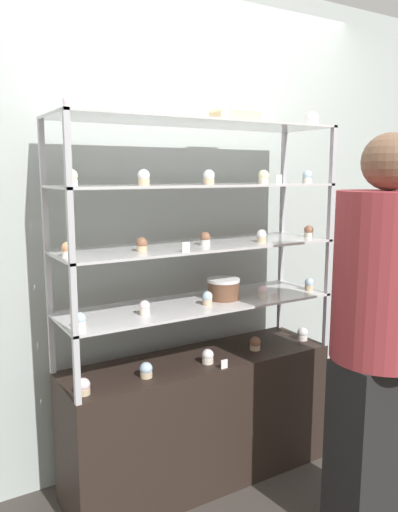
% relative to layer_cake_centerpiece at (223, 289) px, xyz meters
% --- Properties ---
extents(ground_plane, '(20.00, 20.00, 0.00)m').
position_rel_layer_cake_centerpiece_xyz_m(ground_plane, '(-0.14, 0.01, -1.00)').
color(ground_plane, '#38332D').
extents(back_wall, '(8.00, 0.05, 2.60)m').
position_rel_layer_cake_centerpiece_xyz_m(back_wall, '(-0.14, 0.36, 0.30)').
color(back_wall, '#A8B2AD').
rests_on(back_wall, ground_plane).
extents(display_base, '(1.38, 0.40, 0.66)m').
position_rel_layer_cake_centerpiece_xyz_m(display_base, '(-0.14, 0.01, -0.67)').
color(display_base, black).
rests_on(display_base, ground_plane).
extents(display_riser_lower, '(1.38, 0.40, 0.29)m').
position_rel_layer_cake_centerpiece_xyz_m(display_riser_lower, '(-0.14, 0.01, -0.07)').
color(display_riser_lower, '#B7B7BC').
rests_on(display_riser_lower, display_base).
extents(display_riser_middle, '(1.38, 0.40, 0.29)m').
position_rel_layer_cake_centerpiece_xyz_m(display_riser_middle, '(-0.14, 0.01, 0.22)').
color(display_riser_middle, '#B7B7BC').
rests_on(display_riser_middle, display_riser_lower).
extents(display_riser_upper, '(1.38, 0.40, 0.29)m').
position_rel_layer_cake_centerpiece_xyz_m(display_riser_upper, '(-0.14, 0.01, 0.50)').
color(display_riser_upper, '#B7B7BC').
rests_on(display_riser_upper, display_riser_middle).
extents(display_riser_top, '(1.38, 0.40, 0.29)m').
position_rel_layer_cake_centerpiece_xyz_m(display_riser_top, '(-0.14, 0.01, 0.79)').
color(display_riser_top, '#B7B7BC').
rests_on(display_riser_top, display_riser_upper).
extents(layer_cake_centerpiece, '(0.16, 0.16, 0.11)m').
position_rel_layer_cake_centerpiece_xyz_m(layer_cake_centerpiece, '(0.00, 0.00, 0.00)').
color(layer_cake_centerpiece, brown).
rests_on(layer_cake_centerpiece, display_riser_lower).
extents(sheet_cake_frosted, '(0.20, 0.18, 0.07)m').
position_rel_layer_cake_centerpiece_xyz_m(sheet_cake_frosted, '(0.10, 0.05, 0.85)').
color(sheet_cake_frosted, '#DBBC84').
rests_on(sheet_cake_frosted, display_riser_top).
extents(cupcake_0, '(0.06, 0.06, 0.07)m').
position_rel_layer_cake_centerpiece_xyz_m(cupcake_0, '(-0.77, -0.10, -0.31)').
color(cupcake_0, '#CCB28C').
rests_on(cupcake_0, display_base).
extents(cupcake_1, '(0.06, 0.06, 0.07)m').
position_rel_layer_cake_centerpiece_xyz_m(cupcake_1, '(-0.47, -0.07, -0.31)').
color(cupcake_1, '#CCB28C').
rests_on(cupcake_1, display_base).
extents(cupcake_2, '(0.06, 0.06, 0.07)m').
position_rel_layer_cake_centerpiece_xyz_m(cupcake_2, '(-0.14, -0.07, -0.31)').
color(cupcake_2, beige).
rests_on(cupcake_2, display_base).
extents(cupcake_3, '(0.06, 0.06, 0.07)m').
position_rel_layer_cake_centerpiece_xyz_m(cupcake_3, '(0.17, -0.04, -0.31)').
color(cupcake_3, '#CCB28C').
rests_on(cupcake_3, display_base).
extents(cupcake_4, '(0.06, 0.06, 0.07)m').
position_rel_layer_cake_centerpiece_xyz_m(cupcake_4, '(0.50, -0.05, -0.31)').
color(cupcake_4, white).
rests_on(cupcake_4, display_base).
extents(price_tag_0, '(0.04, 0.00, 0.04)m').
position_rel_layer_cake_centerpiece_xyz_m(price_tag_0, '(-0.11, -0.17, -0.32)').
color(price_tag_0, white).
rests_on(price_tag_0, display_base).
extents(cupcake_5, '(0.05, 0.05, 0.07)m').
position_rel_layer_cake_centerpiece_xyz_m(cupcake_5, '(-0.77, -0.10, -0.02)').
color(cupcake_5, beige).
rests_on(cupcake_5, display_riser_lower).
extents(cupcake_6, '(0.05, 0.05, 0.07)m').
position_rel_layer_cake_centerpiece_xyz_m(cupcake_6, '(-0.46, -0.06, -0.02)').
color(cupcake_6, beige).
rests_on(cupcake_6, display_riser_lower).
extents(cupcake_7, '(0.05, 0.05, 0.07)m').
position_rel_layer_cake_centerpiece_xyz_m(cupcake_7, '(-0.13, -0.05, -0.02)').
color(cupcake_7, '#CCB28C').
rests_on(cupcake_7, display_riser_lower).
extents(cupcake_8, '(0.05, 0.05, 0.07)m').
position_rel_layer_cake_centerpiece_xyz_m(cupcake_8, '(0.18, -0.09, -0.02)').
color(cupcake_8, beige).
rests_on(cupcake_8, display_riser_lower).
extents(cupcake_9, '(0.05, 0.05, 0.07)m').
position_rel_layer_cake_centerpiece_xyz_m(cupcake_9, '(0.51, -0.08, -0.02)').
color(cupcake_9, '#CCB28C').
rests_on(cupcake_9, display_riser_lower).
extents(price_tag_1, '(0.04, 0.00, 0.04)m').
position_rel_layer_cake_centerpiece_xyz_m(price_tag_1, '(0.18, -0.17, -0.03)').
color(price_tag_1, white).
rests_on(price_tag_1, display_riser_lower).
extents(cupcake_10, '(0.05, 0.05, 0.06)m').
position_rel_layer_cake_centerpiece_xyz_m(cupcake_10, '(-0.79, -0.03, 0.27)').
color(cupcake_10, white).
rests_on(cupcake_10, display_riser_middle).
extents(cupcake_11, '(0.05, 0.05, 0.06)m').
position_rel_layer_cake_centerpiece_xyz_m(cupcake_11, '(-0.47, -0.05, 0.27)').
color(cupcake_11, '#CCB28C').
rests_on(cupcake_11, display_riser_middle).
extents(cupcake_12, '(0.05, 0.05, 0.06)m').
position_rel_layer_cake_centerpiece_xyz_m(cupcake_12, '(-0.12, -0.02, 0.27)').
color(cupcake_12, white).
rests_on(cupcake_12, display_riser_middle).
extents(cupcake_13, '(0.05, 0.05, 0.06)m').
position_rel_layer_cake_centerpiece_xyz_m(cupcake_13, '(0.17, -0.08, 0.27)').
color(cupcake_13, '#CCB28C').
rests_on(cupcake_13, display_riser_middle).
extents(cupcake_14, '(0.05, 0.05, 0.06)m').
position_rel_layer_cake_centerpiece_xyz_m(cupcake_14, '(0.51, -0.05, 0.27)').
color(cupcake_14, beige).
rests_on(cupcake_14, display_riser_middle).
extents(price_tag_2, '(0.04, 0.00, 0.04)m').
position_rel_layer_cake_centerpiece_xyz_m(price_tag_2, '(-0.31, -0.17, 0.26)').
color(price_tag_2, white).
rests_on(price_tag_2, display_riser_middle).
extents(cupcake_15, '(0.05, 0.05, 0.07)m').
position_rel_layer_cake_centerpiece_xyz_m(cupcake_15, '(-0.77, -0.05, 0.56)').
color(cupcake_15, beige).
rests_on(cupcake_15, display_riser_upper).
extents(cupcake_16, '(0.05, 0.05, 0.07)m').
position_rel_layer_cake_centerpiece_xyz_m(cupcake_16, '(-0.47, -0.08, 0.56)').
color(cupcake_16, '#CCB28C').
rests_on(cupcake_16, display_riser_upper).
extents(cupcake_17, '(0.05, 0.05, 0.07)m').
position_rel_layer_cake_centerpiece_xyz_m(cupcake_17, '(-0.14, -0.08, 0.56)').
color(cupcake_17, '#CCB28C').
rests_on(cupcake_17, display_riser_upper).
extents(cupcake_18, '(0.05, 0.05, 0.07)m').
position_rel_layer_cake_centerpiece_xyz_m(cupcake_18, '(0.17, -0.08, 0.56)').
color(cupcake_18, beige).
rests_on(cupcake_18, display_riser_upper).
extents(cupcake_19, '(0.05, 0.05, 0.07)m').
position_rel_layer_cake_centerpiece_xyz_m(cupcake_19, '(0.51, -0.04, 0.56)').
color(cupcake_19, beige).
rests_on(cupcake_19, display_riser_upper).
extents(price_tag_3, '(0.04, 0.00, 0.04)m').
position_rel_layer_cake_centerpiece_xyz_m(price_tag_3, '(0.20, -0.17, 0.55)').
color(price_tag_3, white).
rests_on(price_tag_3, display_riser_upper).
extents(cupcake_20, '(0.06, 0.06, 0.07)m').
position_rel_layer_cake_centerpiece_xyz_m(cupcake_20, '(-0.75, -0.03, 0.85)').
color(cupcake_20, white).
rests_on(cupcake_20, display_riser_top).
extents(cupcake_21, '(0.06, 0.06, 0.07)m').
position_rel_layer_cake_centerpiece_xyz_m(cupcake_21, '(-0.35, -0.03, 0.85)').
color(cupcake_21, white).
rests_on(cupcake_21, display_riser_top).
extents(cupcake_22, '(0.06, 0.06, 0.07)m').
position_rel_layer_cake_centerpiece_xyz_m(cupcake_22, '(0.48, -0.08, 0.85)').
color(cupcake_22, white).
rests_on(cupcake_22, display_riser_top).
extents(price_tag_4, '(0.04, 0.00, 0.04)m').
position_rel_layer_cake_centerpiece_xyz_m(price_tag_4, '(-0.12, -0.17, 0.83)').
color(price_tag_4, white).
rests_on(price_tag_4, display_riser_top).
extents(donut_glazed, '(0.12, 0.12, 0.04)m').
position_rel_layer_cake_centerpiece_xyz_m(donut_glazed, '(-0.41, 0.01, 0.83)').
color(donut_glazed, '#EFB2BC').
rests_on(donut_glazed, display_riser_top).
extents(customer_figure, '(0.40, 0.40, 1.73)m').
position_rel_layer_cake_centerpiece_xyz_m(customer_figure, '(0.31, -0.71, -0.07)').
color(customer_figure, black).
rests_on(customer_figure, ground_plane).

